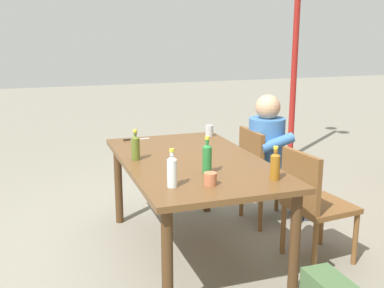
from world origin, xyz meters
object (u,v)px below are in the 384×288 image
(person_in_white_shirt, at_px, (274,152))
(bottle_clear, at_px, (172,171))
(dining_table, at_px, (192,170))
(bottle_green, at_px, (207,158))
(chair_far_right, at_px, (312,200))
(bottle_amber, at_px, (275,165))
(cup_steel, at_px, (209,131))
(table_knife, at_px, (134,139))
(cup_terracotta, at_px, (210,179))
(chair_far_left, at_px, (262,171))
(bottle_olive, at_px, (136,147))

(person_in_white_shirt, relative_size, bottle_clear, 4.80)
(dining_table, bearing_deg, bottle_green, -3.18)
(chair_far_right, height_order, bottle_amber, bottle_amber)
(chair_far_right, height_order, cup_steel, cup_steel)
(chair_far_right, relative_size, bottle_green, 3.35)
(dining_table, bearing_deg, bottle_amber, 28.75)
(bottle_green, height_order, table_knife, bottle_green)
(cup_terracotta, height_order, cup_steel, cup_steel)
(chair_far_right, distance_m, bottle_amber, 0.64)
(bottle_green, height_order, bottle_amber, bottle_green)
(bottle_clear, bearing_deg, person_in_white_shirt, 127.85)
(chair_far_left, bearing_deg, dining_table, -63.85)
(person_in_white_shirt, distance_m, table_knife, 1.26)
(chair_far_right, bearing_deg, bottle_clear, -81.95)
(dining_table, distance_m, chair_far_right, 0.93)
(chair_far_left, distance_m, bottle_amber, 1.20)
(cup_steel, bearing_deg, dining_table, -29.95)
(chair_far_right, distance_m, table_knife, 1.64)
(bottle_amber, xyz_separation_m, cup_steel, (-1.36, 0.06, -0.05))
(dining_table, height_order, table_knife, table_knife)
(chair_far_left, height_order, bottle_amber, bottle_amber)
(bottle_olive, xyz_separation_m, cup_terracotta, (0.74, 0.32, -0.06))
(chair_far_left, relative_size, person_in_white_shirt, 0.74)
(chair_far_left, distance_m, bottle_clear, 1.54)
(cup_steel, bearing_deg, table_knife, -95.67)
(dining_table, height_order, bottle_amber, bottle_amber)
(chair_far_left, height_order, bottle_green, bottle_green)
(dining_table, height_order, person_in_white_shirt, person_in_white_shirt)
(table_knife, bearing_deg, person_in_white_shirt, 71.99)
(chair_far_left, distance_m, cup_terracotta, 1.39)
(dining_table, relative_size, chair_far_left, 2.03)
(bottle_clear, bearing_deg, chair_far_left, 130.39)
(cup_terracotta, bearing_deg, bottle_clear, -100.70)
(bottle_amber, height_order, bottle_clear, bottle_clear)
(cup_steel, height_order, table_knife, cup_steel)
(bottle_olive, bearing_deg, person_in_white_shirt, 101.67)
(chair_far_left, bearing_deg, cup_terracotta, -41.63)
(bottle_clear, bearing_deg, dining_table, 150.22)
(bottle_clear, xyz_separation_m, cup_terracotta, (0.04, 0.24, -0.07))
(table_knife, bearing_deg, bottle_green, 12.29)
(bottle_green, xyz_separation_m, cup_terracotta, (0.24, -0.07, -0.07))
(bottle_clear, bearing_deg, bottle_green, 122.11)
(chair_far_right, bearing_deg, cup_terracotta, -77.13)
(person_in_white_shirt, bearing_deg, chair_far_right, -7.70)
(person_in_white_shirt, bearing_deg, bottle_clear, -52.15)
(chair_far_right, xyz_separation_m, cup_terracotta, (0.21, -0.90, 0.32))
(dining_table, relative_size, table_knife, 7.35)
(dining_table, distance_m, bottle_amber, 0.75)
(cup_terracotta, relative_size, cup_steel, 0.82)
(chair_far_right, distance_m, cup_steel, 1.24)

